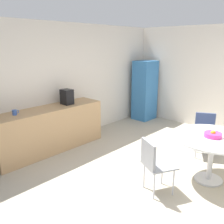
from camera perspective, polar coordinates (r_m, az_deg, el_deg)
The scene contains 10 objects.
ground_plane at distance 4.12m, azimuth 15.51°, elevation -16.39°, with size 6.00×6.00×0.00m, color #B2A893.
wall_back at distance 5.59m, azimuth -11.71°, elevation 6.62°, with size 6.00×0.10×2.60m, color silver.
counter_block at distance 5.19m, azimuth -14.34°, elevation -3.94°, with size 2.34×0.60×0.90m, color tan.
locker_cabinet at distance 7.14m, azimuth 7.66°, elevation 5.03°, with size 0.60×0.50×1.69m, color #3372B2.
round_table at distance 4.16m, azimuth 22.42°, elevation -6.88°, with size 1.23×1.23×0.76m.
chair_gray at distance 3.64m, azimuth 9.68°, elevation -11.14°, with size 0.57×0.57×0.83m.
chair_navy at distance 5.16m, azimuth 20.90°, elevation -3.79°, with size 0.57×0.57×0.83m.
fruit_bowl at distance 4.08m, azimuth 22.53°, elevation -4.91°, with size 0.27×0.27×0.11m.
mug_white at distance 4.76m, azimuth -21.80°, elevation -0.09°, with size 0.13×0.08×0.09m.
coffee_maker at distance 5.28m, azimuth -10.50°, elevation 3.51°, with size 0.20×0.24×0.32m, color black.
Camera 1 is at (-3.17, -1.53, 2.15)m, focal length 39.10 mm.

